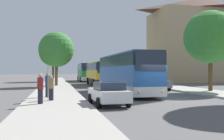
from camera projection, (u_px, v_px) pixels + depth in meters
The scene contains 16 objects.
ground_plane at pixel (157, 100), 18.50m from camera, with size 300.00×300.00×0.00m, color #565454.
sidewalk_left at pixel (56, 102), 17.02m from camera, with size 4.00×120.00×0.15m, color #A39E93.
building_right_background at pixel (204, 40), 50.56m from camera, with size 19.80×10.22×16.29m.
bus_front at pixel (126, 73), 23.73m from camera, with size 2.96×12.21×3.55m.
bus_middle at pixel (99, 73), 38.61m from camera, with size 2.94×11.77×3.28m.
bus_rear at pixel (86, 72), 53.33m from camera, with size 3.08×12.17×3.53m.
parked_car_left_curb at pixel (108, 93), 15.80m from camera, with size 2.10×4.12×1.40m.
parked_car_right_near at pixel (156, 83), 28.68m from camera, with size 2.01×4.38×1.55m.
parked_car_right_far at pixel (127, 80), 40.47m from camera, with size 2.08×4.44×1.40m.
bus_stop_sign at pixel (48, 78), 18.00m from camera, with size 0.08×0.45×2.25m.
pedestrian_waiting_near at pixel (48, 85), 19.29m from camera, with size 0.36×0.36×1.81m.
pedestrian_waiting_far at pixel (40, 89), 15.31m from camera, with size 0.36×0.36×1.76m.
pedestrian_walking_back at pixel (51, 88), 17.09m from camera, with size 0.36×0.36×1.64m.
tree_left_near at pixel (56, 50), 34.77m from camera, with size 4.67×4.67×7.12m.
tree_left_far at pixel (53, 52), 51.43m from camera, with size 5.44×5.44×8.33m.
tree_right_near at pixel (210, 37), 25.50m from camera, with size 5.17×5.17×7.80m.
Camera 1 is at (-7.03, -17.42, 2.07)m, focal length 42.00 mm.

